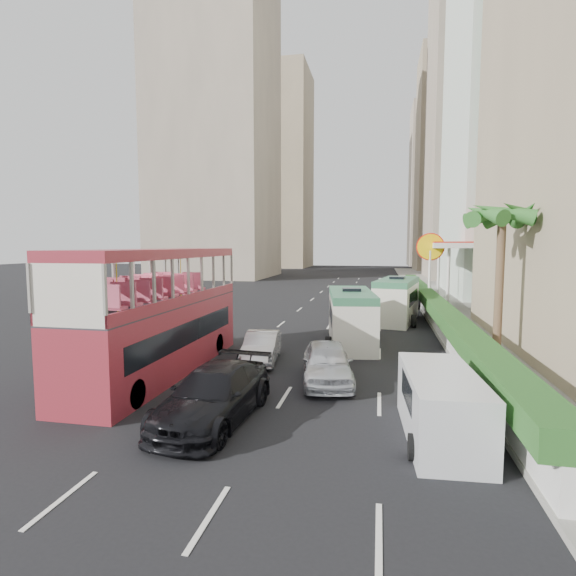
% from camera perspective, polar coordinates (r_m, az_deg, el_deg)
% --- Properties ---
extents(ground_plane, '(200.00, 200.00, 0.00)m').
position_cam_1_polar(ground_plane, '(17.69, 2.22, -11.69)').
color(ground_plane, black).
rests_on(ground_plane, ground).
extents(double_decker_bus, '(2.50, 11.00, 5.06)m').
position_cam_1_polar(double_decker_bus, '(19.02, -15.92, -2.87)').
color(double_decker_bus, maroon).
rests_on(double_decker_bus, ground).
extents(car_silver_lane_a, '(1.87, 4.19, 1.33)m').
position_cam_1_polar(car_silver_lane_a, '(20.48, -3.36, -9.31)').
color(car_silver_lane_a, silver).
rests_on(car_silver_lane_a, ground).
extents(car_silver_lane_b, '(2.54, 4.78, 1.55)m').
position_cam_1_polar(car_silver_lane_b, '(17.57, 4.97, -11.83)').
color(car_silver_lane_b, silver).
rests_on(car_silver_lane_b, ground).
extents(car_black, '(2.61, 5.58, 1.58)m').
position_cam_1_polar(car_black, '(14.13, -9.32, -16.27)').
color(car_black, black).
rests_on(car_black, ground).
extents(van_asset, '(2.87, 4.86, 1.27)m').
position_cam_1_polar(van_asset, '(32.42, 8.41, -3.87)').
color(van_asset, silver).
rests_on(van_asset, ground).
extents(minibus_near, '(2.97, 6.61, 2.83)m').
position_cam_1_polar(minibus_near, '(23.84, 8.01, -3.78)').
color(minibus_near, silver).
rests_on(minibus_near, ground).
extents(minibus_far, '(3.38, 6.90, 2.93)m').
position_cam_1_polar(minibus_far, '(31.62, 13.65, -1.52)').
color(minibus_far, silver).
rests_on(minibus_far, ground).
extents(panel_van_near, '(2.08, 4.62, 1.81)m').
position_cam_1_polar(panel_van_near, '(13.16, 18.83, -13.95)').
color(panel_van_near, silver).
rests_on(panel_van_near, ground).
extents(panel_van_far, '(3.12, 5.79, 2.20)m').
position_cam_1_polar(panel_van_far, '(39.84, 13.67, -0.64)').
color(panel_van_far, silver).
rests_on(panel_van_far, ground).
extents(sidewalk, '(6.00, 120.00, 0.18)m').
position_cam_1_polar(sidewalk, '(42.47, 19.95, -1.82)').
color(sidewalk, '#99968C').
rests_on(sidewalk, ground).
extents(kerb_wall, '(0.30, 44.00, 1.00)m').
position_cam_1_polar(kerb_wall, '(31.21, 17.83, -3.17)').
color(kerb_wall, silver).
rests_on(kerb_wall, sidewalk).
extents(hedge, '(1.10, 44.00, 0.70)m').
position_cam_1_polar(hedge, '(31.10, 17.88, -1.62)').
color(hedge, '#2D6626').
rests_on(hedge, kerb_wall).
extents(palm_tree, '(0.36, 0.36, 6.40)m').
position_cam_1_polar(palm_tree, '(21.38, 25.23, 0.01)').
color(palm_tree, brown).
rests_on(palm_tree, sidewalk).
extents(shell_station, '(6.50, 8.00, 5.50)m').
position_cam_1_polar(shell_station, '(40.42, 21.89, 1.56)').
color(shell_station, silver).
rests_on(shell_station, ground).
extents(tower_stripe, '(16.00, 18.00, 58.00)m').
position_cam_1_polar(tower_stripe, '(58.04, 29.62, 28.95)').
color(tower_stripe, white).
rests_on(tower_stripe, ground).
extents(tower_mid, '(16.00, 16.00, 50.00)m').
position_cam_1_polar(tower_mid, '(78.76, 23.75, 19.54)').
color(tower_mid, tan).
rests_on(tower_mid, ground).
extents(tower_far_a, '(14.00, 14.00, 44.00)m').
position_cam_1_polar(tower_far_a, '(101.12, 20.16, 14.67)').
color(tower_far_a, tan).
rests_on(tower_far_a, ground).
extents(tower_far_b, '(14.00, 14.00, 40.00)m').
position_cam_1_polar(tower_far_b, '(122.42, 18.56, 12.09)').
color(tower_far_b, tan).
rests_on(tower_far_b, ground).
extents(tower_left_a, '(18.00, 18.00, 52.00)m').
position_cam_1_polar(tower_left_a, '(79.28, -9.19, 20.57)').
color(tower_left_a, tan).
rests_on(tower_left_a, ground).
extents(tower_left_b, '(16.00, 16.00, 46.00)m').
position_cam_1_polar(tower_left_b, '(110.95, -1.55, 14.66)').
color(tower_left_b, tan).
rests_on(tower_left_b, ground).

